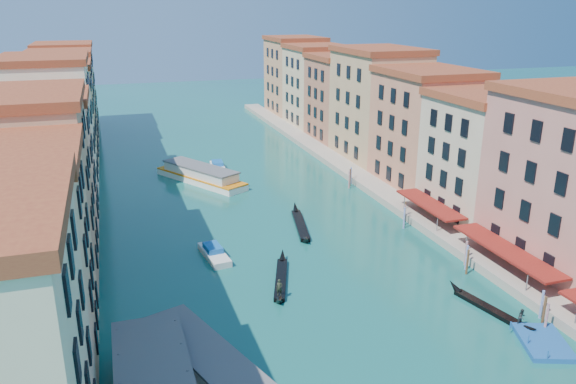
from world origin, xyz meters
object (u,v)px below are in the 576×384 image
gondola_fore (281,278)px  gondola_right (492,308)px  vaporetto_near (206,365)px  vaporetto_far (201,175)px  blue_dock (543,342)px

gondola_fore → gondola_right: gondola_fore is taller
vaporetto_near → gondola_right: 27.93m
vaporetto_near → vaporetto_far: bearing=61.3°
vaporetto_far → blue_dock: vaporetto_far is taller
gondola_fore → vaporetto_far: bearing=112.7°
vaporetto_near → vaporetto_far: size_ratio=0.99×
vaporetto_far → gondola_right: 54.17m
vaporetto_near → gondola_right: size_ratio=1.68×
vaporetto_near → gondola_fore: vaporetto_near is taller
gondola_right → blue_dock: bearing=-95.1°
gondola_fore → blue_dock: 25.87m
vaporetto_near → blue_dock: bearing=-28.6°
gondola_right → blue_dock: gondola_right is taller
gondola_fore → blue_dock: gondola_fore is taller
vaporetto_near → blue_dock: 29.05m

